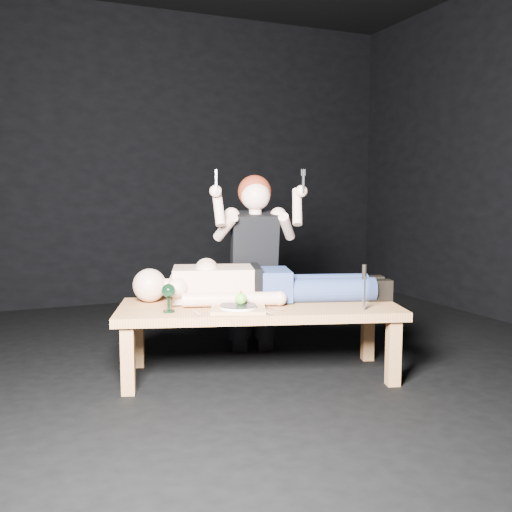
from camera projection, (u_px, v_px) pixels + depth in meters
name	position (u px, v px, depth m)	size (l,w,h in m)	color
ground	(259.00, 364.00, 3.78)	(5.00, 5.00, 0.00)	black
back_wall	(166.00, 158.00, 5.91)	(5.00, 5.00, 0.00)	black
table	(259.00, 340.00, 3.52)	(1.72, 0.64, 0.45)	#BD7E48
lying_man	(265.00, 280.00, 3.63)	(1.76, 0.54, 0.27)	tan
kneeling_woman	(253.00, 262.00, 4.01)	(0.69, 0.77, 1.30)	black
serving_tray	(238.00, 310.00, 3.31)	(0.32, 0.23, 0.02)	#AB8250
plate	(238.00, 307.00, 3.30)	(0.21, 0.21, 0.02)	white
apple	(241.00, 299.00, 3.32)	(0.07, 0.07, 0.07)	green
goblet	(169.00, 298.00, 3.27)	(0.08, 0.08, 0.17)	black
fork_flat	(195.00, 312.00, 3.26)	(0.02, 0.18, 0.01)	#B2B2B7
knife_flat	(266.00, 312.00, 3.28)	(0.02, 0.18, 0.01)	#B2B2B7
spoon_flat	(271.00, 309.00, 3.36)	(0.02, 0.18, 0.01)	#B2B2B7
carving_knife	(364.00, 287.00, 3.33)	(0.03, 0.04, 0.27)	#B2B2B7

